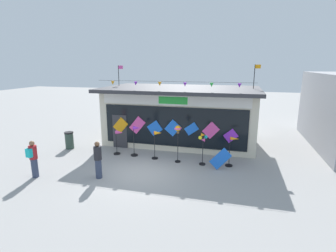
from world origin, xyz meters
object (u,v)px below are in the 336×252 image
at_px(wind_spinner_far_left, 119,139).
at_px(person_near_camera, 98,160).
at_px(kite_shop_building, 181,114).
at_px(wind_spinner_center_left, 157,140).
at_px(wind_spinner_center_right, 178,133).
at_px(person_mid_plaza, 33,158).
at_px(display_kite_on_ground, 221,159).
at_px(trash_bin, 69,140).
at_px(wind_spinner_right, 203,143).
at_px(wind_spinner_far_right, 232,149).
at_px(wind_spinner_left, 135,138).

distance_m(wind_spinner_far_left, person_near_camera, 3.14).
height_order(kite_shop_building, wind_spinner_center_left, kite_shop_building).
distance_m(kite_shop_building, wind_spinner_center_right, 3.82).
distance_m(kite_shop_building, person_mid_plaza, 8.87).
distance_m(kite_shop_building, wind_spinner_far_left, 4.52).
bearing_deg(wind_spinner_center_left, person_mid_plaza, -141.80).
distance_m(person_near_camera, display_kite_on_ground, 5.67).
distance_m(person_mid_plaza, trash_bin, 4.12).
distance_m(wind_spinner_right, trash_bin, 8.06).
bearing_deg(kite_shop_building, person_mid_plaza, -125.39).
xyz_separation_m(kite_shop_building, wind_spinner_far_left, (-2.80, -3.44, -0.88)).
distance_m(wind_spinner_far_right, display_kite_on_ground, 0.81).
bearing_deg(wind_spinner_far_right, wind_spinner_center_right, -177.55).
bearing_deg(person_mid_plaza, wind_spinner_center_right, -143.50).
relative_size(kite_shop_building, wind_spinner_left, 5.60).
bearing_deg(wind_spinner_far_right, person_mid_plaza, -157.14).
distance_m(wind_spinner_right, wind_spinner_far_right, 1.45).
height_order(wind_spinner_right, trash_bin, wind_spinner_right).
bearing_deg(kite_shop_building, wind_spinner_center_left, -98.47).
bearing_deg(wind_spinner_center_right, wind_spinner_left, 172.07).
xyz_separation_m(wind_spinner_far_left, wind_spinner_center_left, (2.27, -0.15, 0.14)).
distance_m(wind_spinner_center_left, person_near_camera, 3.45).
relative_size(person_near_camera, person_mid_plaza, 1.00).
distance_m(wind_spinner_center_right, trash_bin, 6.83).
height_order(wind_spinner_far_right, person_mid_plaza, person_mid_plaza).
bearing_deg(wind_spinner_far_right, wind_spinner_center_left, 179.27).
bearing_deg(kite_shop_building, display_kite_on_ground, -55.92).
bearing_deg(wind_spinner_far_right, display_kite_on_ground, -134.67).
distance_m(wind_spinner_left, wind_spinner_center_left, 1.28).
bearing_deg(display_kite_on_ground, kite_shop_building, 124.08).
height_order(wind_spinner_right, wind_spinner_far_right, wind_spinner_right).
bearing_deg(person_near_camera, wind_spinner_left, -129.57).
bearing_deg(trash_bin, wind_spinner_left, -2.64).
height_order(person_near_camera, display_kite_on_ground, person_near_camera).
relative_size(kite_shop_building, person_mid_plaza, 5.64).
distance_m(wind_spinner_far_right, trash_bin, 9.44).
distance_m(wind_spinner_center_left, wind_spinner_right, 2.45).
height_order(wind_spinner_center_right, wind_spinner_right, wind_spinner_center_right).
xyz_separation_m(wind_spinner_right, trash_bin, (-8.01, 0.59, -0.64)).
bearing_deg(person_near_camera, wind_spinner_center_right, -166.86).
height_order(wind_spinner_left, trash_bin, wind_spinner_left).
distance_m(wind_spinner_center_left, person_mid_plaza, 5.83).
relative_size(wind_spinner_left, wind_spinner_far_right, 1.12).
xyz_separation_m(kite_shop_building, wind_spinner_right, (1.90, -3.81, -0.63)).
bearing_deg(kite_shop_building, trash_bin, -152.20).
xyz_separation_m(person_near_camera, person_mid_plaza, (-2.80, -0.65, 0.03)).
bearing_deg(wind_spinner_center_right, person_mid_plaza, -149.08).
distance_m(wind_spinner_far_left, wind_spinner_center_left, 2.27).
distance_m(kite_shop_building, person_near_camera, 7.00).
xyz_separation_m(wind_spinner_right, display_kite_on_ground, (0.91, -0.34, -0.63)).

